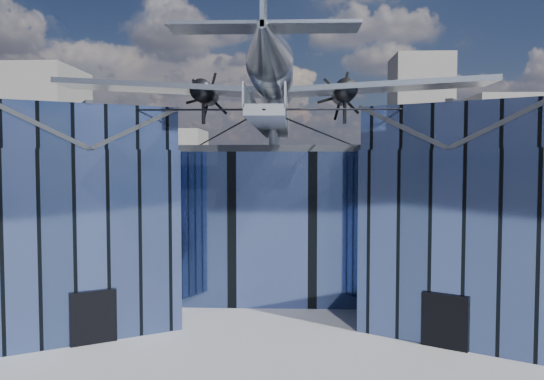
{
  "coord_description": "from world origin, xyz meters",
  "views": [
    {
      "loc": [
        1.2,
        -29.62,
        8.86
      ],
      "look_at": [
        0.0,
        2.0,
        7.2
      ],
      "focal_mm": 35.0,
      "sensor_mm": 36.0,
      "label": 1
    }
  ],
  "objects": [
    {
      "name": "bg_towers",
      "position": [
        1.45,
        50.49,
        10.01
      ],
      "size": [
        77.0,
        24.5,
        26.0
      ],
      "color": "gray",
      "rests_on": "ground"
    },
    {
      "name": "museum",
      "position": [
        0.0,
        5.82,
        5.54
      ],
      "size": [
        32.88,
        24.5,
        17.6
      ],
      "color": "#46598F",
      "rests_on": "ground"
    },
    {
      "name": "ground_plane",
      "position": [
        0.0,
        0.0,
        0.0
      ],
      "size": [
        120.0,
        120.0,
        0.0
      ],
      "primitive_type": "plane",
      "color": "gray"
    }
  ]
}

